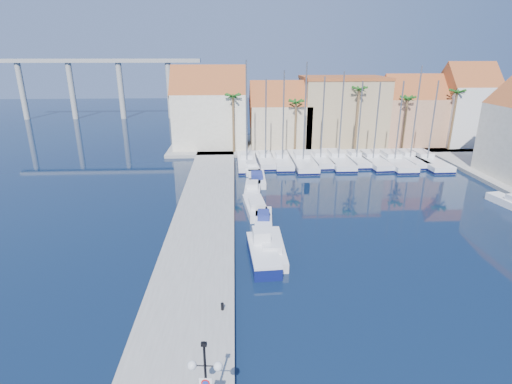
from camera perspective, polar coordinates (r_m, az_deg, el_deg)
ground at (r=27.55m, az=9.99°, el=-16.02°), size 260.00×260.00×0.00m
quay_west at (r=38.74m, az=-7.60°, el=-4.56°), size 6.00×77.00×0.50m
shore_north at (r=73.26m, az=9.53°, el=6.75°), size 54.00×16.00×0.50m
lamp_post at (r=18.17m, az=-7.26°, el=-24.11°), size 1.47×0.50×4.33m
bollard at (r=26.12m, az=-4.83°, el=-15.98°), size 0.19×0.19×0.48m
fishing_boat at (r=32.32m, az=0.98°, el=-8.51°), size 2.46×6.38×2.19m
motorboat_west_0 at (r=33.44m, az=2.05°, el=-7.94°), size 2.26×6.99×1.40m
motorboat_west_1 at (r=38.92m, az=1.08°, el=-3.86°), size 1.98×5.13×1.40m
motorboat_west_2 at (r=41.82m, az=-0.02°, el=-2.17°), size 2.64×6.57×1.40m
motorboat_west_3 at (r=47.73m, az=-0.46°, el=0.59°), size 2.28×5.80×1.40m
motorboat_west_4 at (r=51.43m, az=0.10°, el=1.98°), size 2.19×6.55×1.40m
motorboat_west_5 at (r=56.63m, az=-0.69°, el=3.60°), size 2.47×6.41×1.40m
motorboat_west_6 at (r=61.58m, az=-1.29°, el=4.89°), size 2.87×7.43×1.40m
motorboat_east_1 at (r=51.19m, az=32.75°, el=-1.28°), size 2.71×5.70×1.40m
sailboat_0 at (r=59.33m, az=-1.32°, el=4.43°), size 2.86×10.40×14.91m
sailboat_1 at (r=60.24m, az=1.31°, el=4.65°), size 2.73×8.94×12.37m
sailboat_2 at (r=59.95m, az=3.72°, el=4.55°), size 2.59×9.69×13.53m
sailboat_3 at (r=60.07m, az=6.63°, el=4.47°), size 3.10×11.63×14.66m
sailboat_4 at (r=61.43m, az=9.07°, el=4.70°), size 2.79×9.28×12.65m
sailboat_5 at (r=61.84m, az=11.53°, el=4.62°), size 3.11×11.51×13.36m
sailboat_6 at (r=62.70m, az=14.00°, el=4.66°), size 2.59×8.76×12.01m
sailboat_7 at (r=62.79m, az=16.14°, el=4.47°), size 3.46×10.69×11.90m
sailboat_8 at (r=63.53m, az=18.97°, el=4.33°), size 3.17×11.82×12.11m
sailboat_9 at (r=65.31m, az=20.93°, el=4.55°), size 3.05×9.51×14.10m
sailboat_10 at (r=65.45m, az=22.98°, el=4.26°), size 3.35×11.91×12.15m
building_0 at (r=69.59m, az=-6.63°, el=11.48°), size 12.30×9.00×13.50m
building_1 at (r=70.07m, az=3.42°, el=10.61°), size 10.30×8.00×11.00m
building_2 at (r=72.94m, az=12.14°, el=11.33°), size 14.20×10.20×11.50m
building_3 at (r=76.05m, az=21.23°, el=10.48°), size 10.30×8.00×12.00m
building_4 at (r=79.13m, az=27.68°, el=10.71°), size 8.30×8.00×14.00m
palm_0 at (r=64.19m, az=-3.32°, el=13.23°), size 2.60×2.60×10.15m
palm_1 at (r=65.03m, az=5.76°, el=12.41°), size 2.60×2.60×9.15m
palm_2 at (r=67.08m, az=14.54°, el=13.73°), size 2.60×2.60×11.15m
palm_3 at (r=69.98m, az=20.85°, el=12.15°), size 2.60×2.60×9.65m
palm_4 at (r=73.44m, az=26.79°, el=12.39°), size 2.60×2.60×10.65m
viaduct at (r=109.19m, az=-21.56°, el=15.07°), size 48.00×2.20×14.45m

